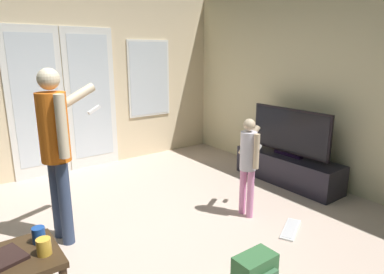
{
  "coord_description": "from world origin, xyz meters",
  "views": [
    {
      "loc": [
        -1.1,
        -2.37,
        1.73
      ],
      "look_at": [
        0.71,
        0.08,
        0.96
      ],
      "focal_mm": 31.29,
      "sensor_mm": 36.0,
      "label": 1
    }
  ],
  "objects_px": {
    "backpack": "(256,271)",
    "loose_keyboard": "(290,229)",
    "cup_by_laptop": "(39,235)",
    "person_adult": "(57,141)",
    "tv_stand": "(287,169)",
    "flat_screen_tv": "(290,132)",
    "person_child": "(248,159)",
    "cup_near_edge": "(44,247)"
  },
  "relations": [
    {
      "from": "loose_keyboard",
      "to": "cup_near_edge",
      "type": "bearing_deg",
      "value": 173.99
    },
    {
      "from": "tv_stand",
      "to": "loose_keyboard",
      "type": "xyz_separation_m",
      "value": [
        -1.01,
        -0.84,
        -0.18
      ]
    },
    {
      "from": "flat_screen_tv",
      "to": "person_adult",
      "type": "xyz_separation_m",
      "value": [
        -2.86,
        0.34,
        0.26
      ]
    },
    {
      "from": "person_child",
      "to": "backpack",
      "type": "distance_m",
      "value": 1.27
    },
    {
      "from": "flat_screen_tv",
      "to": "person_adult",
      "type": "height_order",
      "value": "person_adult"
    },
    {
      "from": "person_child",
      "to": "backpack",
      "type": "relative_size",
      "value": 3.3
    },
    {
      "from": "person_child",
      "to": "cup_by_laptop",
      "type": "bearing_deg",
      "value": -177.19
    },
    {
      "from": "person_adult",
      "to": "cup_near_edge",
      "type": "xyz_separation_m",
      "value": [
        -0.38,
        -0.95,
        -0.43
      ]
    },
    {
      "from": "person_child",
      "to": "cup_near_edge",
      "type": "distance_m",
      "value": 2.13
    },
    {
      "from": "person_child",
      "to": "cup_near_edge",
      "type": "bearing_deg",
      "value": -172.78
    },
    {
      "from": "tv_stand",
      "to": "person_adult",
      "type": "relative_size",
      "value": 0.93
    },
    {
      "from": "person_adult",
      "to": "loose_keyboard",
      "type": "xyz_separation_m",
      "value": [
        1.85,
        -1.18,
        -0.96
      ]
    },
    {
      "from": "backpack",
      "to": "loose_keyboard",
      "type": "relative_size",
      "value": 0.72
    },
    {
      "from": "person_adult",
      "to": "tv_stand",
      "type": "bearing_deg",
      "value": -6.86
    },
    {
      "from": "person_adult",
      "to": "cup_by_laptop",
      "type": "height_order",
      "value": "person_adult"
    },
    {
      "from": "tv_stand",
      "to": "cup_near_edge",
      "type": "relative_size",
      "value": 13.79
    },
    {
      "from": "tv_stand",
      "to": "person_adult",
      "type": "distance_m",
      "value": 2.98
    },
    {
      "from": "tv_stand",
      "to": "person_child",
      "type": "xyz_separation_m",
      "value": [
        -1.13,
        -0.34,
        0.45
      ]
    },
    {
      "from": "loose_keyboard",
      "to": "tv_stand",
      "type": "bearing_deg",
      "value": 39.71
    },
    {
      "from": "cup_by_laptop",
      "to": "cup_near_edge",
      "type": "bearing_deg",
      "value": -92.27
    },
    {
      "from": "tv_stand",
      "to": "person_adult",
      "type": "height_order",
      "value": "person_adult"
    },
    {
      "from": "cup_near_edge",
      "to": "cup_by_laptop",
      "type": "height_order",
      "value": "cup_by_laptop"
    },
    {
      "from": "person_adult",
      "to": "person_child",
      "type": "xyz_separation_m",
      "value": [
        1.73,
        -0.68,
        -0.32
      ]
    },
    {
      "from": "tv_stand",
      "to": "flat_screen_tv",
      "type": "relative_size",
      "value": 1.25
    },
    {
      "from": "backpack",
      "to": "cup_near_edge",
      "type": "distance_m",
      "value": 1.51
    },
    {
      "from": "cup_by_laptop",
      "to": "person_adult",
      "type": "bearing_deg",
      "value": 64.74
    },
    {
      "from": "tv_stand",
      "to": "flat_screen_tv",
      "type": "xyz_separation_m",
      "value": [
        -0.0,
        0.0,
        0.52
      ]
    },
    {
      "from": "tv_stand",
      "to": "person_adult",
      "type": "bearing_deg",
      "value": 173.14
    },
    {
      "from": "tv_stand",
      "to": "backpack",
      "type": "height_order",
      "value": "tv_stand"
    },
    {
      "from": "person_child",
      "to": "cup_by_laptop",
      "type": "distance_m",
      "value": 2.11
    },
    {
      "from": "tv_stand",
      "to": "loose_keyboard",
      "type": "distance_m",
      "value": 1.33
    },
    {
      "from": "cup_near_edge",
      "to": "flat_screen_tv",
      "type": "bearing_deg",
      "value": 10.65
    },
    {
      "from": "backpack",
      "to": "tv_stand",
      "type": "bearing_deg",
      "value": 32.07
    },
    {
      "from": "flat_screen_tv",
      "to": "cup_near_edge",
      "type": "xyz_separation_m",
      "value": [
        -3.24,
        -0.61,
        -0.17
      ]
    },
    {
      "from": "loose_keyboard",
      "to": "cup_by_laptop",
      "type": "height_order",
      "value": "cup_by_laptop"
    },
    {
      "from": "loose_keyboard",
      "to": "cup_by_laptop",
      "type": "distance_m",
      "value": 2.32
    },
    {
      "from": "tv_stand",
      "to": "backpack",
      "type": "xyz_separation_m",
      "value": [
        -1.91,
        -1.2,
        -0.07
      ]
    },
    {
      "from": "person_child",
      "to": "loose_keyboard",
      "type": "xyz_separation_m",
      "value": [
        0.12,
        -0.5,
        -0.63
      ]
    },
    {
      "from": "backpack",
      "to": "loose_keyboard",
      "type": "xyz_separation_m",
      "value": [
        0.9,
        0.36,
        -0.11
      ]
    },
    {
      "from": "loose_keyboard",
      "to": "cup_by_laptop",
      "type": "relative_size",
      "value": 4.08
    },
    {
      "from": "flat_screen_tv",
      "to": "tv_stand",
      "type": "bearing_deg",
      "value": -65.35
    },
    {
      "from": "person_child",
      "to": "cup_near_edge",
      "type": "height_order",
      "value": "person_child"
    }
  ]
}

